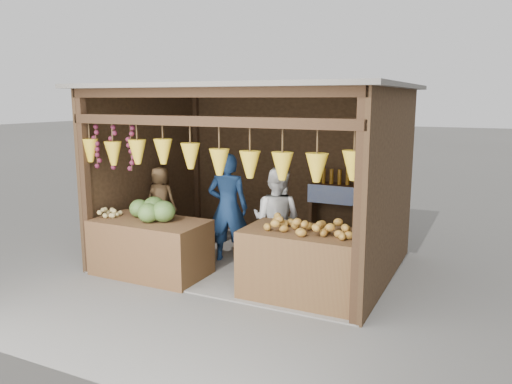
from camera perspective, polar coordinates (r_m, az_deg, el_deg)
ground at (r=7.72m, az=-0.12°, el=-8.00°), size 80.00×80.00×0.00m
stall_structure at (r=7.34m, az=-0.51°, el=4.36°), size 4.30×3.30×2.66m
back_shelf at (r=8.30m, az=10.33°, el=-0.60°), size 1.25×0.32×1.32m
counter_left at (r=7.25m, az=-11.94°, el=-6.20°), size 1.60×0.85×0.79m
counter_right at (r=6.28m, az=5.57°, el=-8.29°), size 1.53×0.85×0.87m
stool at (r=8.49m, az=-10.67°, el=-5.38°), size 0.32×0.32×0.30m
man_standing at (r=7.57m, az=-3.23°, el=-1.81°), size 0.70×0.57×1.68m
woman_standing at (r=7.16m, az=2.35°, el=-3.19°), size 0.74×0.58×1.51m
vendor_seated at (r=8.33m, az=-10.84°, el=-0.81°), size 0.55×0.38×1.08m
melon_pile at (r=7.15m, az=-11.91°, el=-1.84°), size 1.00×0.50×0.32m
tanfruit_pile at (r=7.49m, az=-16.51°, el=-2.24°), size 0.34×0.40×0.13m
mango_pile at (r=6.07m, az=6.17°, el=-3.61°), size 1.40×0.64×0.22m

